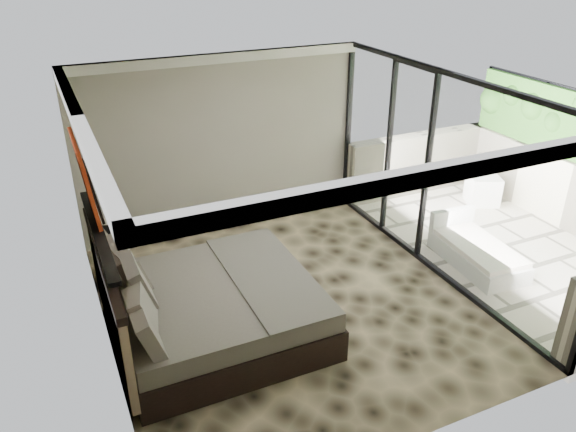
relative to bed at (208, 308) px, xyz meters
name	(u,v)px	position (x,y,z in m)	size (l,w,h in m)	color
floor	(289,304)	(1.13, 0.17, -0.38)	(5.00, 5.00, 0.00)	black
ceiling	(289,92)	(1.13, 0.17, 2.41)	(4.50, 5.00, 0.02)	silver
back_wall	(222,145)	(1.13, 2.66, 1.02)	(4.50, 0.02, 2.80)	gray
left_wall	(95,246)	(-1.11, 0.17, 1.02)	(0.02, 5.00, 2.80)	gray
glass_wall	(441,177)	(3.38, 0.17, 1.02)	(0.08, 5.00, 2.80)	white
terrace_slab	(507,248)	(4.88, 0.17, -0.44)	(3.00, 5.00, 0.12)	beige
picture_ledge	(98,232)	(-1.05, 0.27, 1.12)	(0.12, 2.20, 0.05)	black
bed	(208,308)	(0.00, 0.00, 0.00)	(2.39, 2.30, 1.32)	black
nightstand	(113,266)	(-0.84, 1.69, -0.14)	(0.48, 0.48, 0.48)	black
table_lamp	(107,218)	(-0.82, 1.73, 0.56)	(0.37, 0.37, 0.67)	black
abstract_canvas	(85,178)	(-1.07, 0.67, 1.59)	(0.04, 0.90, 0.90)	#AF0F0F
framed_print	(93,191)	(-1.01, 0.62, 1.44)	(0.03, 0.50, 0.60)	black
ottoman	(483,190)	(5.58, 1.56, -0.13)	(0.51, 0.51, 0.51)	white
lounger	(476,252)	(4.05, -0.02, -0.20)	(0.85, 1.54, 0.58)	silver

